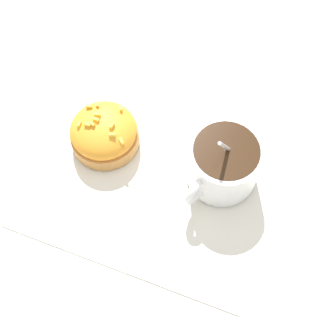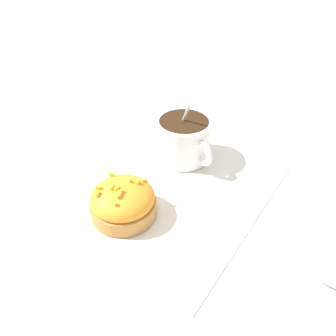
{
  "view_description": "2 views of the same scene",
  "coord_description": "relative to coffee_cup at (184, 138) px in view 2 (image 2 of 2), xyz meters",
  "views": [
    {
      "loc": [
        0.1,
        -0.23,
        0.5
      ],
      "look_at": [
        0.02,
        -0.02,
        0.03
      ],
      "focal_mm": 50.0,
      "sensor_mm": 36.0,
      "label": 1
    },
    {
      "loc": [
        -0.27,
        -0.21,
        0.29
      ],
      "look_at": [
        0.0,
        -0.01,
        0.03
      ],
      "focal_mm": 35.0,
      "sensor_mm": 36.0,
      "label": 2
    }
  ],
  "objects": [
    {
      "name": "paper_napkin",
      "position": [
        -0.07,
        -0.01,
        -0.03
      ],
      "size": [
        0.28,
        0.28,
        0.0
      ],
      "color": "white",
      "rests_on": "ground_plane"
    },
    {
      "name": "coffee_cup",
      "position": [
        0.0,
        0.0,
        0.0
      ],
      "size": [
        0.08,
        0.1,
        0.09
      ],
      "color": "white",
      "rests_on": "paper_napkin"
    },
    {
      "name": "frosted_pastry",
      "position": [
        -0.14,
        -0.01,
        -0.01
      ],
      "size": [
        0.08,
        0.08,
        0.05
      ],
      "color": "#C18442",
      "rests_on": "paper_napkin"
    },
    {
      "name": "ground_plane",
      "position": [
        -0.07,
        -0.01,
        -0.04
      ],
      "size": [
        3.0,
        3.0,
        0.0
      ],
      "primitive_type": "plane",
      "color": "silver"
    },
    {
      "name": "sugar_bowl",
      "position": [
        -0.1,
        -0.24,
        -0.01
      ],
      "size": [
        0.07,
        0.07,
        0.05
      ],
      "color": "white",
      "rests_on": "ground_plane"
    }
  ]
}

